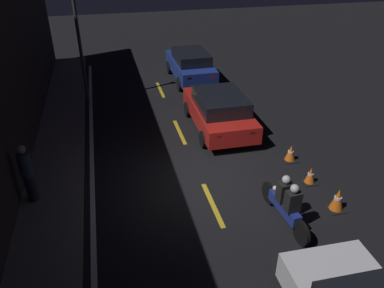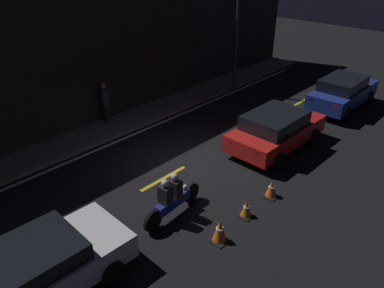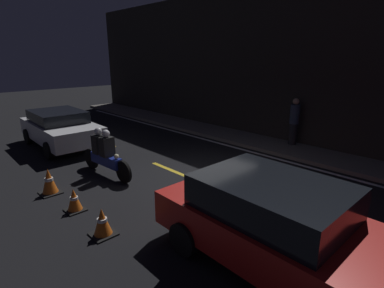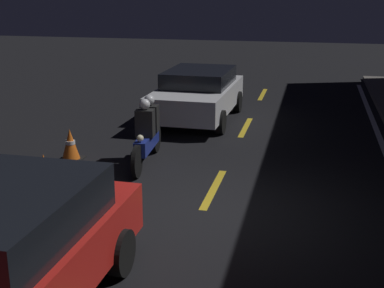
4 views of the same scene
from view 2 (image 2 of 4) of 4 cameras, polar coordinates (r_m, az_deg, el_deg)
name	(u,v)px [view 2 (image 2 of 4)]	position (r m, az deg, el deg)	size (l,w,h in m)	color
ground_plane	(184,167)	(13.31, -1.21, -3.53)	(56.00, 56.00, 0.00)	black
raised_curb	(110,128)	(16.29, -12.39, 2.39)	(28.00, 1.70, 0.13)	#605B56
building_front	(87,54)	(16.05, -15.66, 13.13)	(28.00, 0.30, 6.14)	black
lane_dash_b	(37,249)	(10.91, -22.50, -14.53)	(2.00, 0.14, 0.01)	gold
lane_dash_c	(164,178)	(12.73, -4.36, -5.25)	(2.00, 0.14, 0.01)	gold
lane_dash_d	(243,134)	(15.67, 7.75, 1.49)	(2.00, 0.14, 0.01)	gold
lane_dash_e	(297,104)	(19.22, 15.75, 5.91)	(2.00, 0.14, 0.01)	gold
lane_solid_kerb	(126,138)	(15.50, -9.99, 0.98)	(25.20, 0.14, 0.01)	silver
sedan_white	(38,269)	(9.31, -22.48, -17.13)	(4.09, 2.06, 1.36)	silver
taxi_red	(276,129)	(14.56, 12.68, 2.21)	(4.26, 2.07, 1.48)	red
sedan_blue	(343,92)	(19.12, 21.99, 7.39)	(4.25, 1.89, 1.54)	navy
motorcycle	(171,198)	(10.74, -3.15, -8.21)	(2.31, 0.41, 1.39)	black
traffic_cone_near	(220,231)	(10.18, 4.24, -13.04)	(0.49, 0.49, 0.67)	black
traffic_cone_mid	(246,209)	(11.08, 8.27, -9.72)	(0.41, 0.41, 0.53)	black
traffic_cone_far	(272,189)	(11.99, 12.03, -6.68)	(0.46, 0.46, 0.57)	black
pedestrian	(106,102)	(16.41, -13.04, 6.20)	(0.34, 0.34, 1.76)	black
street_lamp	(237,29)	(19.42, 6.86, 17.00)	(0.28, 0.28, 5.76)	#333338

